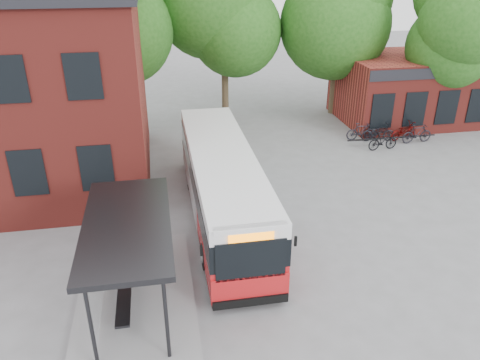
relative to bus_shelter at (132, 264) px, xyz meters
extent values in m
plane|color=slate|center=(4.50, 1.00, -1.45)|extent=(100.00, 100.00, 0.00)
imported|color=#212129|center=(12.33, 11.88, -0.94)|extent=(1.71, 0.61, 1.01)
imported|color=black|center=(13.20, 11.56, -0.95)|extent=(1.97, 0.89, 1.00)
imported|color=black|center=(12.87, 10.25, -0.94)|extent=(1.74, 0.64, 1.02)
imported|color=black|center=(13.54, 11.93, -1.00)|extent=(1.81, 1.09, 0.90)
imported|color=black|center=(15.21, 10.89, -0.91)|extent=(1.83, 0.64, 1.08)
imported|color=#480404|center=(14.78, 11.58, -0.95)|extent=(2.00, 1.26, 0.99)
camera|label=1|loc=(1.09, -11.48, 8.06)|focal=35.00mm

